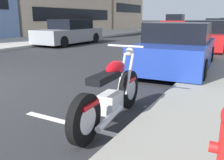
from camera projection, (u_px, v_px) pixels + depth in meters
sidewalk_far_curb at (61, 38)px, 18.70m from camera, size 120.00×5.00×0.14m
parking_stall_stripe at (82, 126)px, 3.60m from camera, size 0.12×2.20×0.01m
parked_motorcycle at (111, 95)px, 3.67m from camera, size 2.14×0.62×1.13m
parked_car_second_in_row at (178, 49)px, 7.31m from camera, size 4.21×2.11×1.42m
parked_car_at_intersection at (207, 37)px, 11.73m from camera, size 4.59×1.94×1.44m
parked_car_across_street at (220, 30)px, 17.02m from camera, size 4.53×2.00×1.51m
crossing_truck at (181, 23)px, 28.87m from camera, size 2.23×5.00×1.94m
car_opposite_curb at (70, 33)px, 14.58m from camera, size 4.64×1.90×1.46m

